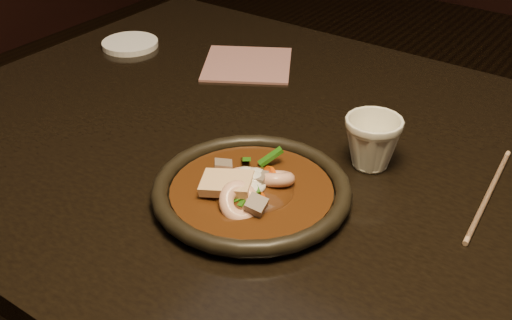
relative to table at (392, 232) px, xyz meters
The scene contains 7 objects.
table is the anchor object (origin of this frame).
plate 0.22m from the table, 136.98° to the right, with size 0.27×0.27×0.03m.
stirfry 0.23m from the table, 136.82° to the right, with size 0.13×0.16×0.06m.
saucer_left 0.69m from the table, 167.53° to the left, with size 0.11×0.11×0.01m, color white.
tea_cup 0.14m from the table, 152.65° to the left, with size 0.08×0.08×0.08m, color white.
chopsticks 0.15m from the table, 27.94° to the left, with size 0.03×0.24×0.01m.
napkin 0.48m from the table, 152.89° to the left, with size 0.16×0.16×0.00m, color #9B645F.
Camera 1 is at (0.27, -0.71, 1.26)m, focal length 45.00 mm.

